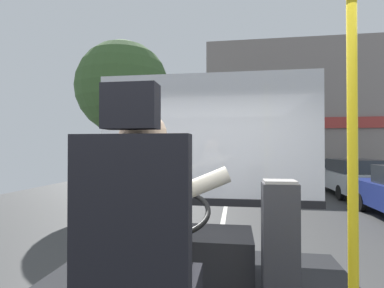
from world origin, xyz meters
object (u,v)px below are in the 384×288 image
fare_box (280,244)px  parked_car_silver (354,177)px  bus_driver (147,216)px  steering_console (186,254)px  parked_car_charcoal (316,169)px  handrail_pole (353,148)px  driver_seat (139,268)px

fare_box → parked_car_silver: (4.27, 10.38, -0.46)m
bus_driver → steering_console: (0.00, 1.13, -0.57)m
parked_car_silver → bus_driver: bearing=-114.1°
bus_driver → parked_car_charcoal: size_ratio=0.20×
handrail_pole → fare_box: bearing=106.3°
steering_console → fare_box: bearing=-25.9°
bus_driver → steering_console: size_ratio=0.72×
fare_box → parked_car_silver: bearing=67.6°
driver_seat → fare_box: driver_seat is taller
handrail_pole → fare_box: handrail_pole is taller
bus_driver → driver_seat: bearing=-90.0°
driver_seat → parked_car_charcoal: size_ratio=0.35×
bus_driver → handrail_pole: bearing=3.3°
parked_car_silver → handrail_pole: bearing=-110.1°
driver_seat → parked_car_silver: (4.99, 11.27, -0.61)m
driver_seat → parked_car_silver: size_ratio=0.33×
handrail_pole → parked_car_charcoal: (4.06, 16.73, -1.22)m
handrail_pole → parked_car_charcoal: size_ratio=0.56×
fare_box → driver_seat: bearing=-128.6°
bus_driver → handrail_pole: (0.93, 0.05, 0.32)m
handrail_pole → parked_car_charcoal: 17.26m
bus_driver → parked_car_charcoal: bus_driver is taller
steering_console → bus_driver: bearing=-90.0°
steering_console → handrail_pole: handrail_pole is taller
bus_driver → fare_box: (0.71, 0.78, -0.35)m
parked_car_silver → fare_box: bearing=-112.4°
steering_console → handrail_pole: 1.67m
bus_driver → parked_car_silver: bearing=65.9°
fare_box → parked_car_charcoal: bearing=75.0°
driver_seat → parked_car_silver: bearing=66.1°
fare_box → handrail_pole: bearing=-73.7°
fare_box → parked_car_charcoal: size_ratio=0.23×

